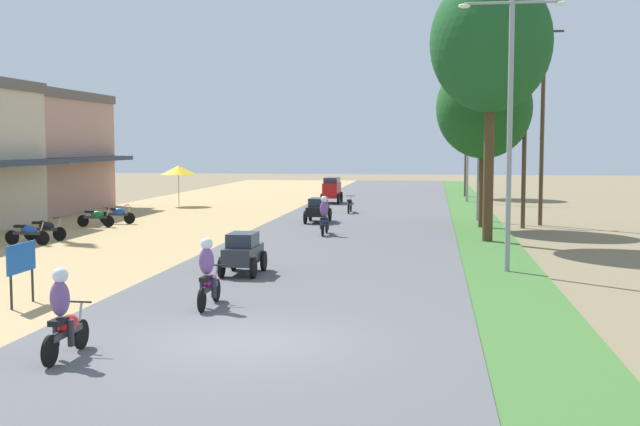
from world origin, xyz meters
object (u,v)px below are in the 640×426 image
streetlamp_near (510,116)px  car_sedan_black (318,209)px  street_signboard (21,262)px  median_tree_second (484,108)px  parked_motorbike_fifth (118,214)px  utility_pole_far (525,137)px  vendor_umbrella (178,170)px  median_tree_nearest (491,43)px  streetlamp_far (468,138)px  parked_motorbike_third (45,228)px  motorbike_ahead_fourth (350,204)px  median_tree_third (467,110)px  streetlamp_mid (479,137)px  parked_motorbike_fourth (96,217)px  motorbike_ahead_third (325,217)px  motorbike_foreground_rider (64,316)px  utility_pole_near (542,120)px  car_van_red (332,189)px  parked_motorbike_second (28,232)px  car_hatchback_charcoal (243,252)px  motorbike_ahead_second (208,275)px

streetlamp_near → car_sedan_black: 16.67m
street_signboard → median_tree_second: (11.96, 20.10, 4.45)m
parked_motorbike_fifth → utility_pole_far: (19.31, 1.21, 3.70)m
vendor_umbrella → median_tree_nearest: 24.56m
parked_motorbike_fifth → streetlamp_far: streetlamp_far is taller
streetlamp_near → parked_motorbike_third: bearing=163.3°
motorbike_ahead_fourth → median_tree_third: bearing=65.9°
street_signboard → car_sedan_black: bearing=79.0°
median_tree_third → car_sedan_black: bearing=-110.5°
parked_motorbike_third → streetlamp_mid: size_ratio=0.25×
parked_motorbike_fourth → median_tree_third: median_tree_third is taller
motorbike_ahead_third → motorbike_foreground_rider: bearing=-95.5°
streetlamp_far → motorbike_foreground_rider: size_ratio=4.09×
streetlamp_far → utility_pole_near: bearing=-79.2°
street_signboard → motorbike_ahead_third: 16.50m
median_tree_nearest → median_tree_third: size_ratio=1.24×
streetlamp_near → utility_pole_far: bearing=81.9°
parked_motorbike_fifth → car_van_red: size_ratio=0.75×
median_tree_third → car_van_red: size_ratio=3.52×
vendor_umbrella → streetlamp_far: 19.30m
parked_motorbike_second → parked_motorbike_third: (-0.01, 1.43, 0.00)m
parked_motorbike_second → motorbike_ahead_third: 11.84m
streetlamp_mid → motorbike_foreground_rider: (-8.74, -27.85, -3.41)m
car_hatchback_charcoal → motorbike_ahead_second: (0.34, -4.85, 0.11)m
parked_motorbike_third → motorbike_ahead_fourth: 18.06m
parked_motorbike_fourth → streetlamp_near: size_ratio=0.22×
street_signboard → utility_pole_near: size_ratio=0.15×
median_tree_third → median_tree_second: bearing=-90.3°
parked_motorbike_second → streetlamp_mid: (17.59, 12.61, 3.72)m
median_tree_second → motorbike_ahead_second: bearing=-110.7°
utility_pole_near → motorbike_foreground_rider: bearing=-113.8°
median_tree_second → streetlamp_near: 13.16m
parked_motorbike_third → streetlamp_far: size_ratio=0.24×
parked_motorbike_fifth → median_tree_third: (17.56, 23.31, 5.87)m
motorbike_foreground_rider → streetlamp_mid: bearing=72.6°
parked_motorbike_fifth → car_hatchback_charcoal: car_hatchback_charcoal is taller
car_sedan_black → motorbike_ahead_second: motorbike_ahead_second is taller
car_sedan_black → parked_motorbike_third: bearing=-137.7°
streetlamp_mid → car_sedan_black: streetlamp_mid is taller
parked_motorbike_second → car_hatchback_charcoal: car_hatchback_charcoal is taller
motorbike_ahead_second → utility_pole_far: bearing=65.0°
parked_motorbike_third → utility_pole_near: 23.10m
streetlamp_near → utility_pole_far: streetlamp_near is taller
parked_motorbike_third → motorbike_ahead_second: (10.15, -11.93, 0.30)m
median_tree_second → motorbike_ahead_fourth: size_ratio=4.36×
parked_motorbike_second → streetlamp_near: streetlamp_near is taller
parked_motorbike_fifth → streetlamp_mid: 18.30m
streetlamp_near → motorbike_ahead_third: bearing=127.9°
utility_pole_near → car_van_red: bearing=134.1°
median_tree_nearest → utility_pole_near: 8.39m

